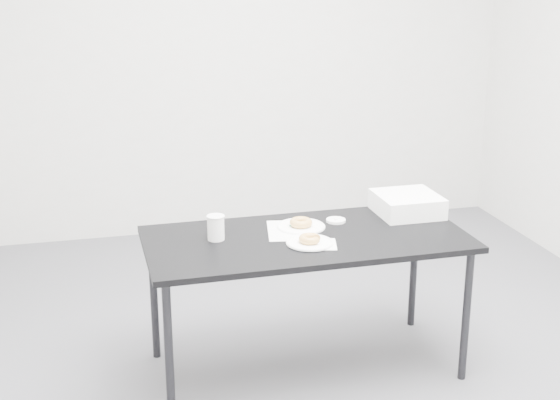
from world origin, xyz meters
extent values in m
plane|color=#4C4B51|center=(0.00, 0.00, 0.00)|extent=(4.00, 4.00, 0.00)
cube|color=silver|center=(0.00, 2.00, 1.35)|extent=(4.00, 0.02, 2.70)
cube|color=black|center=(-0.03, -0.10, 0.66)|extent=(1.50, 0.72, 0.03)
cylinder|color=black|center=(-0.72, -0.41, 0.33)|extent=(0.04, 0.04, 0.65)
cylinder|color=black|center=(-0.72, 0.18, 0.33)|extent=(0.04, 0.04, 0.65)
cylinder|color=black|center=(0.66, -0.39, 0.33)|extent=(0.04, 0.04, 0.65)
cylinder|color=black|center=(0.65, 0.20, 0.33)|extent=(0.04, 0.04, 0.65)
cube|color=white|center=(-0.08, -0.01, 0.68)|extent=(0.27, 0.32, 0.00)
cube|color=#3C932A|center=(0.00, 0.08, 0.68)|extent=(0.05, 0.05, 0.00)
cylinder|color=#0C8E63|center=(-0.02, 0.07, 0.69)|extent=(0.12, 0.08, 0.01)
cube|color=white|center=(-0.01, -0.22, 0.68)|extent=(0.18, 0.18, 0.00)
cylinder|color=white|center=(-0.05, -0.20, 0.68)|extent=(0.21, 0.21, 0.01)
torus|color=#BF863C|center=(-0.05, -0.20, 0.70)|extent=(0.13, 0.13, 0.03)
cylinder|color=white|center=(-0.02, 0.02, 0.68)|extent=(0.23, 0.23, 0.01)
torus|color=#BF863C|center=(-0.02, 0.02, 0.70)|extent=(0.12, 0.12, 0.04)
cylinder|color=white|center=(-0.45, -0.04, 0.74)|extent=(0.08, 0.08, 0.12)
cylinder|color=white|center=(0.16, 0.06, 0.68)|extent=(0.09, 0.09, 0.01)
cube|color=white|center=(0.55, 0.09, 0.73)|extent=(0.31, 0.31, 0.10)
camera|label=1|loc=(-0.98, -3.35, 1.92)|focal=50.00mm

